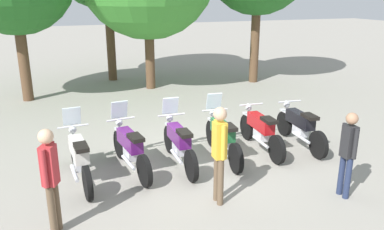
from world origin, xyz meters
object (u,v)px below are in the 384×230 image
motorcycle_2 (179,142)px  person_0 (219,148)px  motorcycle_4 (260,130)px  motorcycle_5 (300,126)px  motorcycle_1 (130,147)px  motorcycle_3 (222,136)px  person_1 (348,149)px  person_2 (50,174)px  motorcycle_0 (79,156)px

motorcycle_2 → person_0: 1.86m
motorcycle_4 → motorcycle_5: size_ratio=1.00×
motorcycle_4 → motorcycle_1: bearing=93.9°
motorcycle_4 → motorcycle_5: (1.04, -0.08, 0.00)m
motorcycle_3 → person_0: size_ratio=1.24×
person_1 → person_2: bearing=-5.7°
person_1 → motorcycle_4: bearing=-81.0°
motorcycle_2 → motorcycle_3: 1.04m
motorcycle_5 → person_2: (-5.70, -1.78, 0.50)m
person_2 → person_1: bearing=18.5°
motorcycle_0 → motorcycle_2: (2.08, 0.06, 0.00)m
motorcycle_5 → motorcycle_2: bearing=94.8°
motorcycle_4 → person_0: person_0 is taller
motorcycle_4 → person_2: size_ratio=1.28×
motorcycle_1 → motorcycle_3: size_ratio=1.00×
motorcycle_1 → motorcycle_5: size_ratio=1.00×
motorcycle_4 → person_1: (0.33, -2.48, 0.43)m
motorcycle_2 → person_2: 3.15m
motorcycle_3 → motorcycle_4: (1.03, 0.11, -0.01)m
motorcycle_3 → motorcycle_5: bearing=-85.2°
motorcycle_5 → person_2: size_ratio=1.28×
motorcycle_5 → person_2: 5.99m
motorcycle_1 → motorcycle_4: 3.12m
person_2 → motorcycle_2: bearing=59.4°
motorcycle_5 → motorcycle_3: bearing=94.6°
motorcycle_2 → person_2: bearing=124.7°
motorcycle_0 → motorcycle_1: size_ratio=1.00×
motorcycle_0 → person_2: 1.83m
motorcycle_3 → motorcycle_0: bearing=95.5°
motorcycle_1 → motorcycle_2: 1.05m
motorcycle_3 → person_1: (1.37, -2.37, 0.41)m
motorcycle_0 → motorcycle_5: size_ratio=1.00×
person_1 → person_0: bearing=-13.2°
motorcycle_0 → motorcycle_5: motorcycle_0 is taller
person_0 → person_1: size_ratio=1.10×
motorcycle_2 → motorcycle_4: size_ratio=1.00×
motorcycle_0 → motorcycle_4: motorcycle_0 is taller
motorcycle_2 → person_0: bearing=-174.1°
person_0 → person_2: 2.75m
person_0 → person_2: size_ratio=1.04×
motorcycle_2 → motorcycle_4: (2.07, 0.13, -0.01)m
motorcycle_2 → person_1: (2.41, -2.35, 0.41)m
motorcycle_0 → motorcycle_3: 3.12m
motorcycle_3 → person_2: person_2 is taller
motorcycle_5 → person_1: person_1 is taller
motorcycle_1 → person_1: size_ratio=1.36×
motorcycle_4 → person_2: person_2 is taller
motorcycle_0 → person_1: (4.48, -2.30, 0.41)m
motorcycle_0 → motorcycle_2: bearing=-92.9°
motorcycle_2 → motorcycle_5: motorcycle_2 is taller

